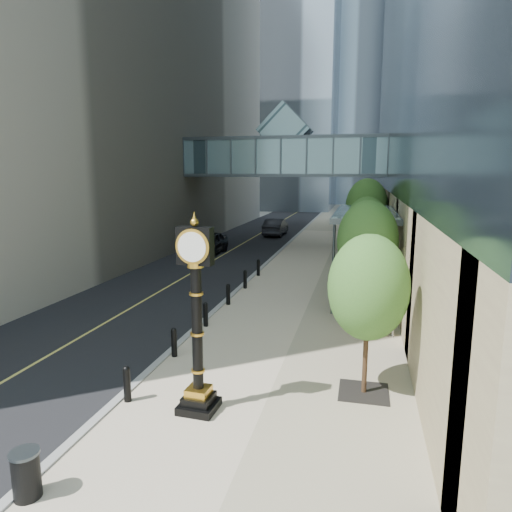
# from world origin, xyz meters

# --- Properties ---
(ground) EXTENTS (320.00, 320.00, 0.00)m
(ground) POSITION_xyz_m (0.00, 0.00, 0.00)
(ground) COLOR gray
(ground) RESTS_ON ground
(road) EXTENTS (8.00, 180.00, 0.02)m
(road) POSITION_xyz_m (-7.00, 40.00, 0.01)
(road) COLOR black
(road) RESTS_ON ground
(sidewalk) EXTENTS (8.00, 180.00, 0.06)m
(sidewalk) POSITION_xyz_m (1.00, 40.00, 0.03)
(sidewalk) COLOR #BEAE92
(sidewalk) RESTS_ON ground
(curb) EXTENTS (0.25, 180.00, 0.07)m
(curb) POSITION_xyz_m (-3.00, 40.00, 0.04)
(curb) COLOR gray
(curb) RESTS_ON ground
(distant_tower_c) EXTENTS (22.00, 22.00, 65.00)m
(distant_tower_c) POSITION_xyz_m (-6.00, 120.00, 32.50)
(distant_tower_c) COLOR #A2B5CC
(distant_tower_c) RESTS_ON ground
(skywalk) EXTENTS (17.00, 4.20, 5.80)m
(skywalk) POSITION_xyz_m (-3.00, 28.00, 7.71)
(skywalk) COLOR slate
(skywalk) RESTS_ON ground
(entrance_canopy) EXTENTS (3.00, 8.00, 4.38)m
(entrance_canopy) POSITION_xyz_m (3.48, 14.00, 4.19)
(entrance_canopy) COLOR #383F44
(entrance_canopy) RESTS_ON ground
(bollard_row) EXTENTS (0.20, 16.20, 0.90)m
(bollard_row) POSITION_xyz_m (-2.70, 9.00, 0.51)
(bollard_row) COLOR black
(bollard_row) RESTS_ON sidewalk
(street_trees) EXTENTS (2.84, 28.29, 5.83)m
(street_trees) POSITION_xyz_m (3.60, 17.05, 3.54)
(street_trees) COLOR black
(street_trees) RESTS_ON sidewalk
(street_clock) EXTENTS (1.01, 1.01, 5.07)m
(street_clock) POSITION_xyz_m (-0.64, 1.00, 2.26)
(street_clock) COLOR black
(street_clock) RESTS_ON sidewalk
(trash_bin) EXTENTS (0.58, 0.58, 0.90)m
(trash_bin) POSITION_xyz_m (-2.70, -2.86, 0.51)
(trash_bin) COLOR black
(trash_bin) RESTS_ON sidewalk
(pedestrian) EXTENTS (0.71, 0.54, 1.73)m
(pedestrian) POSITION_xyz_m (4.50, 7.91, 0.93)
(pedestrian) COLOR beige
(pedestrian) RESTS_ON sidewalk
(car_near) EXTENTS (2.08, 5.02, 1.70)m
(car_near) POSITION_xyz_m (-8.20, 23.70, 0.87)
(car_near) COLOR black
(car_near) RESTS_ON road
(car_far) EXTENTS (1.79, 5.13, 1.69)m
(car_far) POSITION_xyz_m (-5.17, 35.60, 0.87)
(car_far) COLOR black
(car_far) RESTS_ON road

